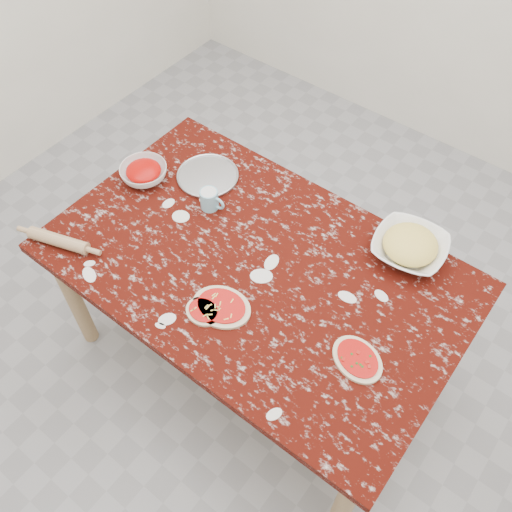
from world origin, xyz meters
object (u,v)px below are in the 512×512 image
(worktable, at_px, (256,276))
(flour_mug, at_px, (210,199))
(rolling_pin, at_px, (59,240))
(cheese_bowl, at_px, (409,248))
(sauce_bowl, at_px, (144,173))
(pizza_tray, at_px, (208,176))

(worktable, relative_size, flour_mug, 14.20)
(flour_mug, height_order, rolling_pin, flour_mug)
(flour_mug, bearing_deg, rolling_pin, -123.31)
(worktable, xyz_separation_m, flour_mug, (-0.33, 0.12, 0.13))
(worktable, distance_m, flour_mug, 0.37)
(cheese_bowl, distance_m, rolling_pin, 1.36)
(sauce_bowl, distance_m, rolling_pin, 0.47)
(flour_mug, bearing_deg, pizza_tray, 134.51)
(sauce_bowl, xyz_separation_m, cheese_bowl, (1.10, 0.33, 0.00))
(rolling_pin, bearing_deg, pizza_tray, 71.54)
(pizza_tray, height_order, flour_mug, flour_mug)
(pizza_tray, bearing_deg, cheese_bowl, 9.92)
(worktable, xyz_separation_m, cheese_bowl, (0.44, 0.40, 0.12))
(pizza_tray, distance_m, flour_mug, 0.18)
(worktable, bearing_deg, pizza_tray, 151.65)
(worktable, distance_m, pizza_tray, 0.53)
(worktable, bearing_deg, cheese_bowl, 42.68)
(pizza_tray, height_order, cheese_bowl, cheese_bowl)
(worktable, distance_m, rolling_pin, 0.79)
(cheese_bowl, relative_size, flour_mug, 2.49)
(sauce_bowl, bearing_deg, cheese_bowl, 16.56)
(sauce_bowl, height_order, rolling_pin, sauce_bowl)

